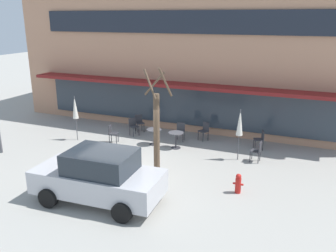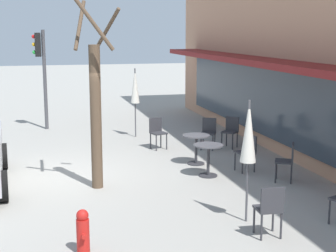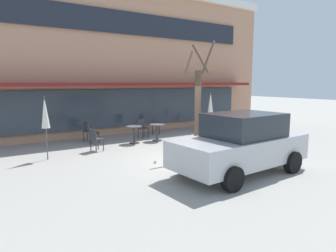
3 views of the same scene
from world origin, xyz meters
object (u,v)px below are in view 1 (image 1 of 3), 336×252
object	(u,v)px
patio_umbrella_cream_folded	(240,123)
fire_hydrant	(238,183)
cafe_table_streetside	(176,137)
cafe_chair_3	(204,130)
cafe_chair_5	(112,132)
street_tree	(157,128)
cafe_chair_2	(257,150)
cafe_chair_0	(260,138)
cafe_chair_6	(133,125)
cafe_chair_1	(139,122)
patio_umbrella_green_folded	(75,108)
parked_sedan	(99,176)
cafe_chair_4	(180,130)
cafe_table_near_wall	(154,134)

from	to	relation	value
patio_umbrella_cream_folded	fire_hydrant	distance (m)	3.28
cafe_table_streetside	fire_hydrant	bearing A→B (deg)	-42.24
cafe_table_streetside	fire_hydrant	distance (m)	4.82
cafe_chair_3	cafe_chair_5	xyz separation A→B (m)	(-3.97, -2.08, 0.00)
cafe_chair_5	street_tree	size ratio (longest dim) A/B	0.21
cafe_table_streetside	cafe_chair_5	bearing A→B (deg)	-170.85
street_tree	fire_hydrant	xyz separation A→B (m)	(3.33, -0.61, -1.42)
cafe_chair_5	cafe_chair_2	bearing A→B (deg)	2.46
street_tree	cafe_chair_5	bearing A→B (deg)	147.38
cafe_chair_0	cafe_chair_6	size ratio (longest dim) A/B	1.00
patio_umbrella_cream_folded	cafe_chair_1	xyz separation A→B (m)	(-5.64, 1.89, -1.10)
cafe_chair_2	patio_umbrella_green_folded	bearing A→B (deg)	-176.13
patio_umbrella_cream_folded	cafe_chair_3	world-z (taller)	patio_umbrella_cream_folded
cafe_chair_5	street_tree	bearing A→B (deg)	-32.62
parked_sedan	street_tree	world-z (taller)	street_tree
cafe_chair_3	street_tree	world-z (taller)	street_tree
cafe_chair_2	cafe_chair_4	world-z (taller)	same
cafe_chair_2	fire_hydrant	world-z (taller)	cafe_chair_2
cafe_chair_2	cafe_chair_0	bearing A→B (deg)	94.35
cafe_chair_0	cafe_chair_4	bearing A→B (deg)	-175.98
cafe_chair_6	fire_hydrant	size ratio (longest dim) A/B	1.26
cafe_chair_6	cafe_table_streetside	bearing A→B (deg)	-18.99
cafe_table_near_wall	cafe_chair_3	xyz separation A→B (m)	(2.01, 1.52, 0.01)
parked_sedan	fire_hydrant	world-z (taller)	parked_sedan
cafe_table_streetside	parked_sedan	xyz separation A→B (m)	(-0.50, -5.54, 0.36)
cafe_chair_0	cafe_chair_3	distance (m)	2.73
cafe_table_near_wall	cafe_chair_3	size ratio (longest dim) A/B	0.85
patio_umbrella_cream_folded	fire_hydrant	size ratio (longest dim) A/B	3.12
cafe_chair_3	cafe_chair_6	bearing A→B (deg)	-169.58
cafe_chair_2	cafe_chair_5	world-z (taller)	same
cafe_chair_3	cafe_chair_5	distance (m)	4.48
cafe_chair_4	cafe_chair_6	size ratio (longest dim) A/B	1.00
cafe_chair_2	cafe_chair_6	bearing A→B (deg)	169.98
street_tree	cafe_chair_0	bearing A→B (deg)	49.65
patio_umbrella_green_folded	cafe_chair_1	distance (m)	3.44
cafe_chair_4	cafe_chair_6	xyz separation A→B (m)	(-2.51, -0.14, 0.00)
cafe_table_near_wall	cafe_table_streetside	world-z (taller)	same
cafe_chair_1	fire_hydrant	distance (m)	7.93
cafe_chair_5	cafe_chair_6	size ratio (longest dim) A/B	1.00
parked_sedan	fire_hydrant	bearing A→B (deg)	29.53
cafe_table_near_wall	cafe_chair_6	bearing A→B (deg)	150.96
patio_umbrella_green_folded	cafe_chair_6	world-z (taller)	patio_umbrella_green_folded
patio_umbrella_cream_folded	cafe_chair_5	bearing A→B (deg)	-177.91
patio_umbrella_green_folded	cafe_chair_3	bearing A→B (deg)	22.30
cafe_chair_4	patio_umbrella_cream_folded	bearing A→B (deg)	-23.38
cafe_table_streetside	cafe_chair_4	xyz separation A→B (m)	(-0.18, 1.07, 0.01)
cafe_chair_2	cafe_chair_5	xyz separation A→B (m)	(-6.80, -0.29, 0.00)
cafe_chair_5	cafe_chair_4	bearing A→B (deg)	28.31
cafe_chair_6	patio_umbrella_cream_folded	bearing A→B (deg)	-12.09
cafe_table_near_wall	cafe_chair_4	xyz separation A→B (m)	(0.95, 1.01, 0.01)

